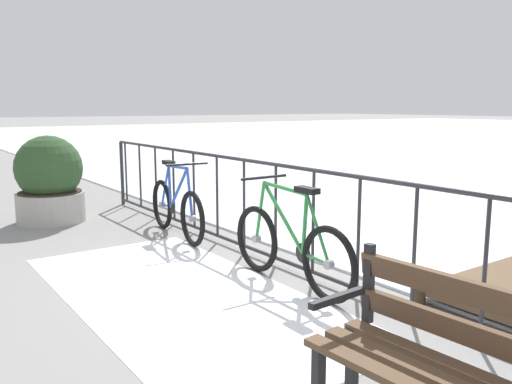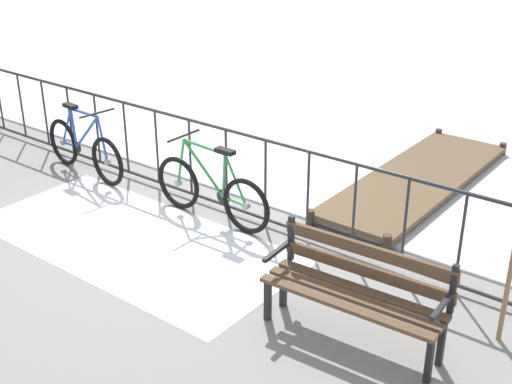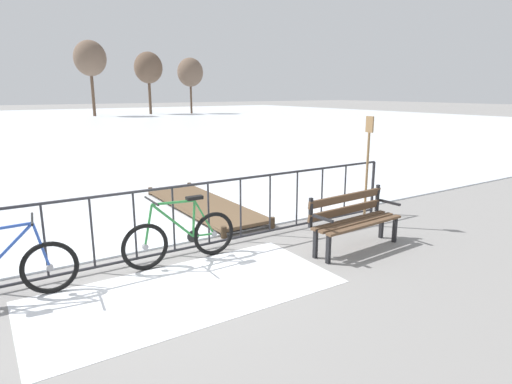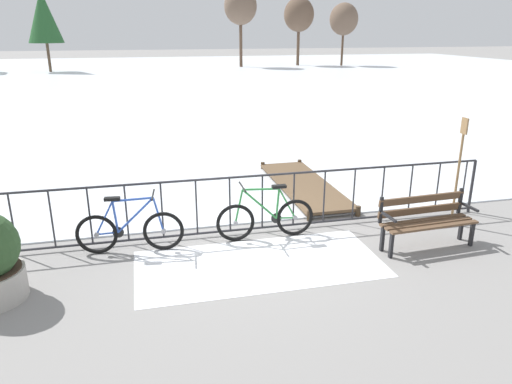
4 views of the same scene
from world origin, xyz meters
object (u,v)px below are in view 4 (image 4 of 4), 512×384
at_px(bicycle_second, 130,231).
at_px(bicycle_near_railing, 266,218).
at_px(park_bench, 426,217).
at_px(oar_upright, 459,165).

bearing_deg(bicycle_second, bicycle_near_railing, 0.23).
height_order(bicycle_second, park_bench, bicycle_second).
bearing_deg(bicycle_second, oar_upright, -2.03).
relative_size(bicycle_second, park_bench, 1.05).
bearing_deg(oar_upright, bicycle_near_railing, 176.51).
height_order(bicycle_near_railing, bicycle_second, same).
bearing_deg(bicycle_second, park_bench, -10.99).
distance_m(bicycle_second, oar_upright, 5.81).
bearing_deg(park_bench, bicycle_near_railing, 159.42).
distance_m(bicycle_second, park_bench, 4.82).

